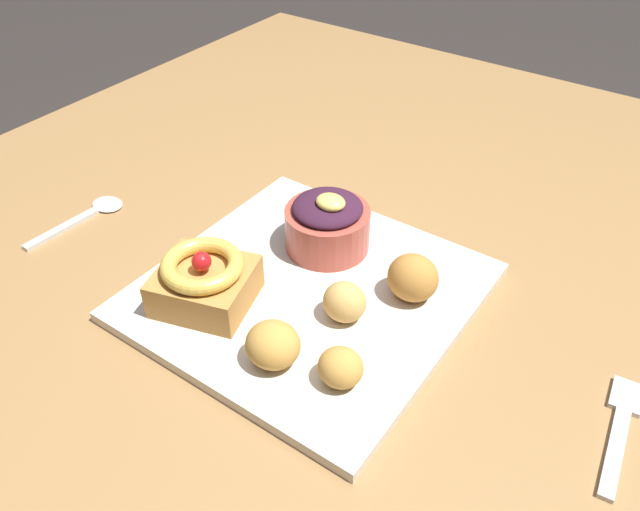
{
  "coord_description": "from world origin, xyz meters",
  "views": [
    {
      "loc": [
        0.23,
        -0.55,
        1.16
      ],
      "look_at": [
        -0.05,
        -0.15,
        0.77
      ],
      "focal_mm": 35.4,
      "sensor_mm": 36.0,
      "label": 1
    }
  ],
  "objects_px": {
    "fritter_back": "(413,278)",
    "spoon": "(88,214)",
    "fritter_middle": "(346,303)",
    "fork": "(620,426)",
    "fritter_front": "(341,367)",
    "cake_slice": "(204,281)",
    "berry_ramekin": "(327,224)",
    "front_plate": "(309,292)",
    "fritter_extra": "(273,345)"
  },
  "relations": [
    {
      "from": "front_plate",
      "to": "berry_ramekin",
      "type": "bearing_deg",
      "value": 109.05
    },
    {
      "from": "berry_ramekin",
      "to": "fork",
      "type": "bearing_deg",
      "value": -8.44
    },
    {
      "from": "fritter_front",
      "to": "fritter_back",
      "type": "xyz_separation_m",
      "value": [
        -0.0,
        0.13,
        0.01
      ]
    },
    {
      "from": "fritter_back",
      "to": "spoon",
      "type": "relative_size",
      "value": 0.4
    },
    {
      "from": "front_plate",
      "to": "fritter_extra",
      "type": "distance_m",
      "value": 0.1
    },
    {
      "from": "berry_ramekin",
      "to": "fritter_middle",
      "type": "bearing_deg",
      "value": -46.35
    },
    {
      "from": "berry_ramekin",
      "to": "spoon",
      "type": "bearing_deg",
      "value": -159.35
    },
    {
      "from": "front_plate",
      "to": "fritter_middle",
      "type": "xyz_separation_m",
      "value": [
        0.05,
        -0.01,
        0.03
      ]
    },
    {
      "from": "fork",
      "to": "cake_slice",
      "type": "bearing_deg",
      "value": 97.22
    },
    {
      "from": "fork",
      "to": "spoon",
      "type": "xyz_separation_m",
      "value": [
        -0.6,
        -0.05,
        0.0
      ]
    },
    {
      "from": "fritter_extra",
      "to": "spoon",
      "type": "distance_m",
      "value": 0.33
    },
    {
      "from": "fritter_extra",
      "to": "fritter_middle",
      "type": "bearing_deg",
      "value": 74.7
    },
    {
      "from": "berry_ramekin",
      "to": "fritter_front",
      "type": "relative_size",
      "value": 2.28
    },
    {
      "from": "cake_slice",
      "to": "fritter_extra",
      "type": "xyz_separation_m",
      "value": [
        0.1,
        -0.02,
        -0.01
      ]
    },
    {
      "from": "cake_slice",
      "to": "fritter_back",
      "type": "relative_size",
      "value": 2.13
    },
    {
      "from": "spoon",
      "to": "berry_ramekin",
      "type": "bearing_deg",
      "value": -66.31
    },
    {
      "from": "front_plate",
      "to": "fritter_middle",
      "type": "bearing_deg",
      "value": -14.87
    },
    {
      "from": "fritter_middle",
      "to": "fork",
      "type": "relative_size",
      "value": 0.33
    },
    {
      "from": "cake_slice",
      "to": "fritter_middle",
      "type": "height_order",
      "value": "cake_slice"
    },
    {
      "from": "fritter_extra",
      "to": "fritter_front",
      "type": "bearing_deg",
      "value": 13.51
    },
    {
      "from": "fritter_middle",
      "to": "fritter_front",
      "type": "bearing_deg",
      "value": -60.14
    },
    {
      "from": "fritter_middle",
      "to": "spoon",
      "type": "relative_size",
      "value": 0.33
    },
    {
      "from": "fork",
      "to": "spoon",
      "type": "distance_m",
      "value": 0.6
    },
    {
      "from": "fritter_front",
      "to": "fritter_extra",
      "type": "relative_size",
      "value": 0.81
    },
    {
      "from": "fritter_back",
      "to": "fritter_extra",
      "type": "bearing_deg",
      "value": -112.02
    },
    {
      "from": "fritter_front",
      "to": "fork",
      "type": "distance_m",
      "value": 0.23
    },
    {
      "from": "berry_ramekin",
      "to": "fritter_back",
      "type": "distance_m",
      "value": 0.11
    },
    {
      "from": "fritter_extra",
      "to": "fork",
      "type": "height_order",
      "value": "fritter_extra"
    },
    {
      "from": "fritter_extra",
      "to": "front_plate",
      "type": "bearing_deg",
      "value": 108.35
    },
    {
      "from": "spoon",
      "to": "front_plate",
      "type": "bearing_deg",
      "value": -79.89
    },
    {
      "from": "fritter_front",
      "to": "fritter_middle",
      "type": "distance_m",
      "value": 0.08
    },
    {
      "from": "front_plate",
      "to": "berry_ramekin",
      "type": "xyz_separation_m",
      "value": [
        -0.02,
        0.07,
        0.04
      ]
    },
    {
      "from": "front_plate",
      "to": "berry_ramekin",
      "type": "height_order",
      "value": "berry_ramekin"
    },
    {
      "from": "front_plate",
      "to": "fork",
      "type": "xyz_separation_m",
      "value": [
        0.3,
        0.02,
        -0.0
      ]
    },
    {
      "from": "cake_slice",
      "to": "fork",
      "type": "height_order",
      "value": "cake_slice"
    },
    {
      "from": "fritter_front",
      "to": "fritter_middle",
      "type": "xyz_separation_m",
      "value": [
        -0.04,
        0.07,
        0.0
      ]
    },
    {
      "from": "cake_slice",
      "to": "fritter_front",
      "type": "xyz_separation_m",
      "value": [
        0.16,
        -0.01,
        -0.01
      ]
    },
    {
      "from": "fritter_middle",
      "to": "fork",
      "type": "xyz_separation_m",
      "value": [
        0.25,
        0.03,
        -0.03
      ]
    },
    {
      "from": "front_plate",
      "to": "fritter_extra",
      "type": "xyz_separation_m",
      "value": [
        0.03,
        -0.1,
        0.03
      ]
    },
    {
      "from": "fritter_middle",
      "to": "fritter_back",
      "type": "distance_m",
      "value": 0.07
    },
    {
      "from": "front_plate",
      "to": "spoon",
      "type": "distance_m",
      "value": 0.3
    },
    {
      "from": "berry_ramekin",
      "to": "fritter_back",
      "type": "bearing_deg",
      "value": -9.13
    },
    {
      "from": "cake_slice",
      "to": "berry_ramekin",
      "type": "distance_m",
      "value": 0.15
    },
    {
      "from": "front_plate",
      "to": "spoon",
      "type": "relative_size",
      "value": 2.36
    },
    {
      "from": "fritter_back",
      "to": "fork",
      "type": "relative_size",
      "value": 0.4
    },
    {
      "from": "fritter_front",
      "to": "cake_slice",
      "type": "bearing_deg",
      "value": 176.94
    },
    {
      "from": "fritter_extra",
      "to": "fork",
      "type": "xyz_separation_m",
      "value": [
        0.27,
        0.11,
        -0.03
      ]
    },
    {
      "from": "berry_ramekin",
      "to": "fritter_middle",
      "type": "relative_size",
      "value": 2.17
    },
    {
      "from": "cake_slice",
      "to": "front_plate",
      "type": "bearing_deg",
      "value": 46.06
    },
    {
      "from": "fritter_extra",
      "to": "berry_ramekin",
      "type": "bearing_deg",
      "value": 108.64
    }
  ]
}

